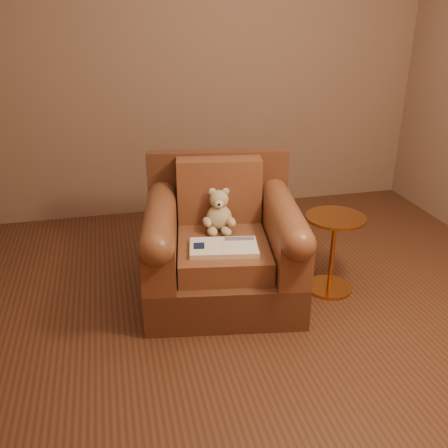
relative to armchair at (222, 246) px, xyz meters
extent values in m
plane|color=#512D1B|center=(0.21, -0.44, -0.34)|extent=(4.00, 4.00, 0.00)
cube|color=#846551|center=(0.21, 1.56, 1.01)|extent=(4.00, 0.02, 2.70)
cube|color=#562F1C|center=(-0.01, -0.04, -0.20)|extent=(1.12, 1.08, 0.28)
cube|color=#562F1C|center=(0.06, 0.37, 0.24)|extent=(0.99, 0.25, 0.61)
cube|color=brown|center=(-0.01, -0.09, 0.01)|extent=(0.67, 0.77, 0.15)
cube|color=brown|center=(0.04, 0.24, 0.30)|extent=(0.59, 0.25, 0.44)
cube|color=brown|center=(-0.40, -0.03, 0.09)|extent=(0.33, 0.86, 0.31)
cube|color=brown|center=(0.37, -0.15, 0.09)|extent=(0.33, 0.86, 0.31)
cylinder|color=brown|center=(-0.40, -0.03, 0.25)|extent=(0.33, 0.86, 0.20)
cylinder|color=brown|center=(0.37, -0.15, 0.25)|extent=(0.33, 0.86, 0.20)
ellipsoid|color=tan|center=(0.00, 0.09, 0.16)|extent=(0.17, 0.15, 0.18)
sphere|color=tan|center=(0.01, 0.11, 0.29)|extent=(0.12, 0.12, 0.12)
ellipsoid|color=tan|center=(-0.03, 0.12, 0.34)|extent=(0.05, 0.03, 0.05)
ellipsoid|color=tan|center=(0.05, 0.10, 0.34)|extent=(0.05, 0.03, 0.05)
ellipsoid|color=beige|center=(-0.01, 0.05, 0.28)|extent=(0.06, 0.04, 0.05)
sphere|color=black|center=(-0.01, 0.03, 0.28)|extent=(0.02, 0.02, 0.02)
ellipsoid|color=tan|center=(-0.09, 0.04, 0.16)|extent=(0.06, 0.11, 0.06)
ellipsoid|color=tan|center=(0.07, 0.01, 0.16)|extent=(0.06, 0.11, 0.06)
ellipsoid|color=tan|center=(-0.06, 0.00, 0.11)|extent=(0.07, 0.11, 0.06)
ellipsoid|color=tan|center=(0.03, -0.02, 0.11)|extent=(0.07, 0.11, 0.06)
cube|color=beige|center=(-0.04, -0.22, 0.10)|extent=(0.45, 0.32, 0.03)
cube|color=white|center=(-0.14, -0.20, 0.11)|extent=(0.24, 0.28, 0.00)
cube|color=white|center=(0.06, -0.23, 0.11)|extent=(0.24, 0.28, 0.00)
cube|color=beige|center=(-0.04, -0.22, 0.11)|extent=(0.05, 0.25, 0.00)
cube|color=#0F1638|center=(-0.19, -0.19, 0.11)|extent=(0.08, 0.10, 0.00)
cube|color=slate|center=(0.08, -0.15, 0.11)|extent=(0.19, 0.08, 0.00)
cylinder|color=#C88237|center=(0.73, -0.15, -0.33)|extent=(0.31, 0.31, 0.02)
cylinder|color=#C88237|center=(0.73, -0.15, -0.07)|extent=(0.03, 0.03, 0.51)
cylinder|color=#C88237|center=(0.73, -0.15, 0.20)|extent=(0.39, 0.39, 0.02)
cylinder|color=#C88237|center=(0.73, -0.15, 0.18)|extent=(0.03, 0.03, 0.02)
camera|label=1|loc=(-0.67, -2.88, 1.47)|focal=40.00mm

